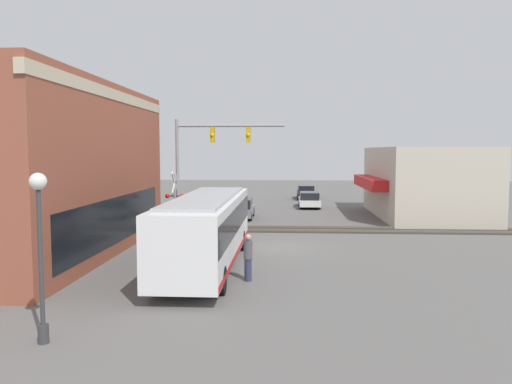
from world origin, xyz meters
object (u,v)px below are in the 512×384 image
object	(u,v)px
crossing_signal	(175,196)
pedestrian_near_bus	(248,257)
parked_car_grey	(241,209)
streetlamp	(40,242)
parked_car_black	(306,192)
city_bus	(207,228)
parked_car_white	(309,200)

from	to	relation	value
crossing_signal	pedestrian_near_bus	bearing A→B (deg)	-153.78
parked_car_grey	pedestrian_near_bus	distance (m)	17.94
streetlamp	parked_car_grey	bearing A→B (deg)	-6.76
streetlamp	parked_car_grey	distance (m)	24.64
parked_car_black	pedestrian_near_bus	bearing A→B (deg)	174.06
city_bus	parked_car_grey	world-z (taller)	city_bus
city_bus	parked_car_white	size ratio (longest dim) A/B	2.52
parked_car_grey	parked_car_white	distance (m)	9.30
parked_car_grey	parked_car_white	bearing A→B (deg)	-35.50
crossing_signal	parked_car_white	size ratio (longest dim) A/B	0.82
streetlamp	pedestrian_near_bus	distance (m)	8.32
parked_car_grey	parked_car_white	xyz separation A→B (m)	(7.57, -5.40, -0.03)
parked_car_white	parked_car_black	world-z (taller)	parked_car_black
parked_car_white	parked_car_grey	bearing A→B (deg)	144.50
streetlamp	pedestrian_near_bus	bearing A→B (deg)	-36.37
crossing_signal	parked_car_white	xyz separation A→B (m)	(14.78, -8.70, -1.65)
crossing_signal	streetlamp	distance (m)	17.18
crossing_signal	parked_car_black	bearing A→B (deg)	-20.99
parked_car_white	pedestrian_near_bus	bearing A→B (deg)	172.23
city_bus	parked_car_white	bearing A→B (deg)	-13.11
parked_car_black	city_bus	bearing A→B (deg)	170.15
parked_car_grey	crossing_signal	bearing A→B (deg)	155.41
parked_car_grey	parked_car_black	world-z (taller)	parked_car_grey
crossing_signal	parked_car_white	bearing A→B (deg)	-30.48
city_bus	parked_car_black	bearing A→B (deg)	-9.85
streetlamp	parked_car_grey	xyz separation A→B (m)	(24.38, -2.89, -1.98)
parked_car_grey	pedestrian_near_bus	xyz separation A→B (m)	(-17.83, -1.93, 0.26)
crossing_signal	parked_car_white	distance (m)	17.23
city_bus	parked_car_grey	bearing A→B (deg)	-0.00
city_bus	parked_car_grey	xyz separation A→B (m)	(15.62, -0.00, -1.03)
crossing_signal	pedestrian_near_bus	xyz separation A→B (m)	(-10.63, -5.23, -1.36)
crossing_signal	pedestrian_near_bus	world-z (taller)	crossing_signal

